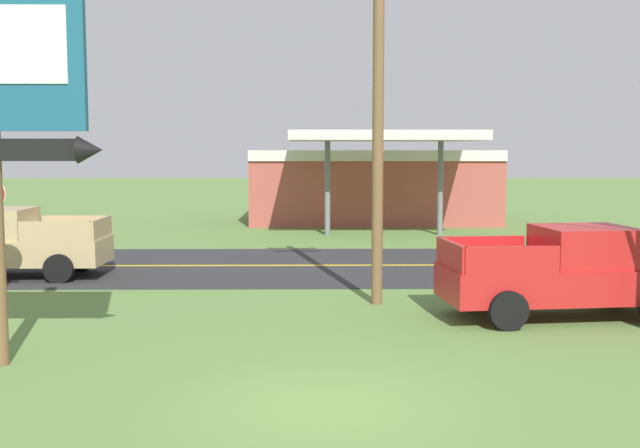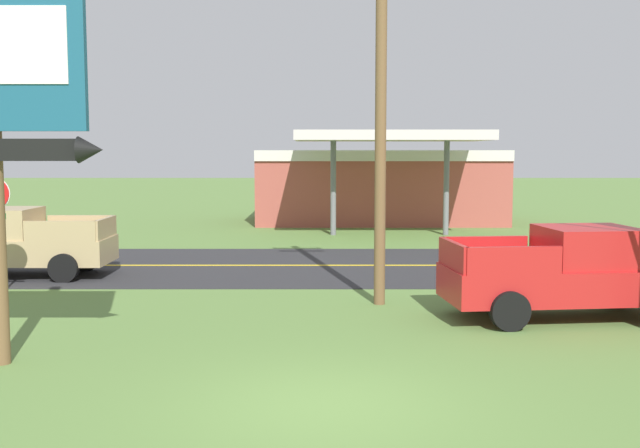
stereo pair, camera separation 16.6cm
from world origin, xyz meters
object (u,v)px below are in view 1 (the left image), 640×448
Objects in this scene: utility_pole at (378,82)px; pickup_red_parked_on_lawn at (567,273)px; pickup_tan_on_road at (10,244)px; gas_station at (373,184)px.

utility_pole is 5.94m from pickup_red_parked_on_lawn.
utility_pole reaches higher than pickup_tan_on_road.
gas_station is 2.31× the size of pickup_tan_on_road.
pickup_red_parked_on_lawn is (2.38, -21.74, -0.98)m from gas_station.
pickup_tan_on_road is (-11.62, -16.38, -0.98)m from gas_station.
pickup_red_parked_on_lawn is at bearing -20.45° from utility_pole.
pickup_red_parked_on_lawn is (3.96, -1.48, -4.17)m from utility_pole.
pickup_red_parked_on_lawn is at bearing -20.93° from pickup_tan_on_road.
utility_pole is at bearing -94.44° from gas_station.
utility_pole is 11.55m from pickup_tan_on_road.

